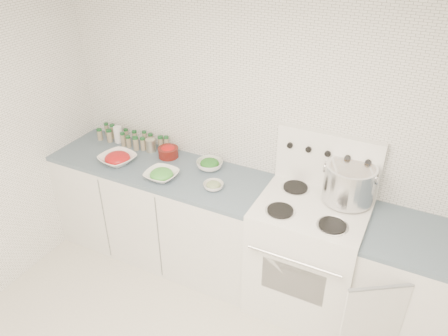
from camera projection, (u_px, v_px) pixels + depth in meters
room_walls at (150, 203)px, 1.99m from camera, size 3.54×3.04×2.52m
counter_left at (162, 210)px, 3.79m from camera, size 1.85×0.62×0.90m
stove at (307, 252)px, 3.26m from camera, size 0.76×0.70×1.36m
counter_right at (423, 295)px, 2.97m from camera, size 0.89×0.85×0.90m
stock_pot at (350, 181)px, 3.01m from camera, size 0.37×0.35×0.27m
bowl_tomato at (117, 158)px, 3.58m from camera, size 0.33×0.33×0.09m
bowl_snowpea at (162, 175)px, 3.38m from camera, size 0.25×0.25×0.08m
bowl_broccoli at (210, 164)px, 3.51m from camera, size 0.27×0.27×0.09m
bowl_zucchini at (213, 186)px, 3.26m from camera, size 0.15×0.15×0.06m
bowl_pepper at (168, 151)px, 3.67m from camera, size 0.17×0.17×0.11m
salt_canister at (118, 134)px, 3.89m from camera, size 0.10×0.10×0.15m
tin_can at (151, 145)px, 3.75m from camera, size 0.10×0.10×0.11m
spice_cluster at (131, 138)px, 3.85m from camera, size 0.70×0.16×0.14m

